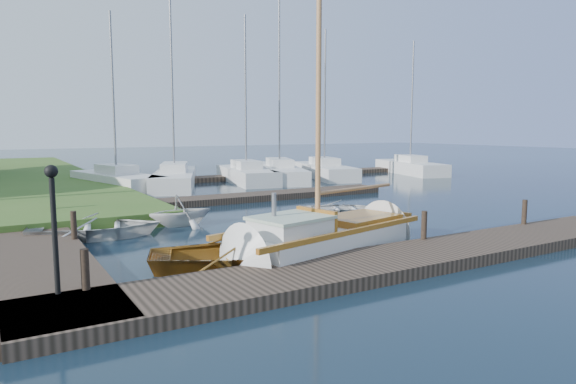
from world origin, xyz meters
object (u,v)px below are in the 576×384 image
marina_boat_6 (410,166)px  tender_a (95,225)px  tender_b (181,209)px  mooring_post_0 (85,269)px  marina_boat_4 (324,170)px  marina_boat_1 (175,177)px  tender_c (342,207)px  lamp_post (53,212)px  sailboat (327,241)px  mooring_post_4 (74,225)px  mooring_post_1 (286,243)px  marina_boat_3 (280,171)px  mooring_post_5 (53,203)px  dinghy (239,250)px  mooring_post_3 (524,212)px  marina_boat_0 (117,179)px  mooring_post_2 (424,225)px  marina_boat_2 (246,173)px

marina_boat_6 → tender_a: bearing=131.7°
tender_b → marina_boat_6: size_ratio=0.24×
mooring_post_0 → marina_boat_4: marina_boat_4 is taller
marina_boat_1 → tender_c: bearing=-147.1°
lamp_post → sailboat: bearing=8.7°
sailboat → tender_c: size_ratio=3.18×
mooring_post_0 → marina_boat_4: (18.79, 19.14, -0.14)m
mooring_post_0 → sailboat: sailboat is taller
mooring_post_0 → marina_boat_6: size_ratio=0.08×
mooring_post_4 → marina_boat_6: 29.08m
marina_boat_1 → marina_boat_4: marina_boat_1 is taller
mooring_post_4 → mooring_post_1: bearing=-51.3°
marina_boat_3 → tender_b: bearing=159.1°
mooring_post_1 → marina_boat_3: 22.54m
mooring_post_0 → mooring_post_4: size_ratio=1.00×
lamp_post → tender_c: 12.67m
mooring_post_0 → marina_boat_3: bearing=51.8°
tender_b → marina_boat_4: size_ratio=0.23×
tender_a → marina_boat_4: (17.48, 12.75, 0.15)m
mooring_post_5 → lamp_post: (-1.00, -10.00, 1.17)m
marina_boat_4 → marina_boat_6: marina_boat_4 is taller
mooring_post_1 → dinghy: (-0.81, 0.92, -0.25)m
mooring_post_4 → lamp_post: (-1.00, -5.00, 1.17)m
lamp_post → marina_boat_1: size_ratio=0.22×
mooring_post_3 → marina_boat_0: (-8.75, 19.30, -0.14)m
mooring_post_2 → marina_boat_1: 19.03m
tender_b → marina_boat_6: bearing=-68.0°
mooring_post_5 → tender_c: (10.06, -4.02, -0.38)m
mooring_post_5 → mooring_post_1: bearing=-68.2°
mooring_post_2 → dinghy: bearing=170.2°
marina_boat_0 → marina_boat_4: size_ratio=0.97×
marina_boat_2 → marina_boat_4: size_ratio=1.03×
sailboat → marina_boat_1: (1.60, 17.95, 0.22)m
mooring_post_0 → mooring_post_1: bearing=0.0°
mooring_post_0 → tender_b: size_ratio=0.35×
mooring_post_4 → tender_b: 4.26m
mooring_post_0 → marina_boat_1: bearing=67.1°
mooring_post_4 → marina_boat_1: (7.51, 14.00, -0.13)m
tender_a → marina_boat_2: 17.00m
sailboat → tender_b: sailboat is taller
tender_c → mooring_post_3: bearing=-127.0°
marina_boat_2 → marina_boat_6: marina_boat_2 is taller
marina_boat_6 → marina_boat_3: bearing=99.6°
mooring_post_3 → marina_boat_0: marina_boat_0 is taller
mooring_post_0 → marina_boat_6: bearing=35.2°
mooring_post_3 → marina_boat_4: marina_boat_4 is taller
marina_boat_4 → tender_a: bearing=142.1°
lamp_post → marina_boat_4: size_ratio=0.24×
mooring_post_2 → marina_boat_2: bearing=79.0°
mooring_post_3 → lamp_post: lamp_post is taller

